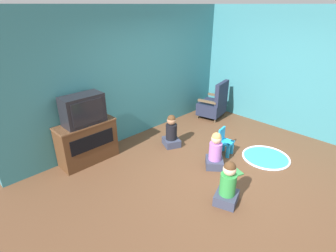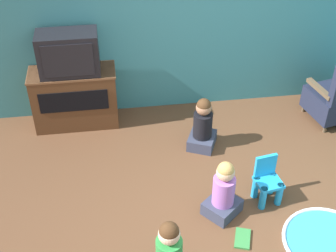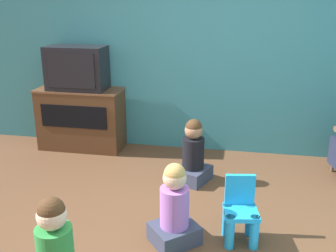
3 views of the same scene
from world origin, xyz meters
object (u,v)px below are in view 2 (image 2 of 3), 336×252
at_px(tv_cabinet, 75,97).
at_px(television, 68,53).
at_px(child_watching_center, 223,192).
at_px(book, 243,239).
at_px(child_watching_left, 203,126).
at_px(yellow_kid_chair, 267,184).

height_order(tv_cabinet, television, television).
relative_size(child_watching_center, book, 2.41).
bearing_deg(child_watching_left, yellow_kid_chair, -128.86).
bearing_deg(child_watching_center, television, 90.08).
xyz_separation_m(yellow_kid_chair, book, (-0.38, -0.51, -0.21)).
height_order(tv_cabinet, book, tv_cabinet).
relative_size(yellow_kid_chair, child_watching_center, 0.78).
relative_size(tv_cabinet, child_watching_left, 1.55).
distance_m(yellow_kid_chair, child_watching_center, 0.53).
distance_m(television, yellow_kid_chair, 2.72).
bearing_deg(tv_cabinet, yellow_kid_chair, -39.47).
bearing_deg(tv_cabinet, television, -90.00).
height_order(yellow_kid_chair, book, yellow_kid_chair).
bearing_deg(television, tv_cabinet, 90.00).
xyz_separation_m(child_watching_left, book, (0.12, -1.48, -0.28)).
xyz_separation_m(television, yellow_kid_chair, (2.01, -1.64, -0.81)).
distance_m(child_watching_center, book, 0.49).
relative_size(child_watching_left, child_watching_center, 1.00).
bearing_deg(tv_cabinet, child_watching_center, -49.88).
bearing_deg(child_watching_left, book, -151.56).
bearing_deg(child_watching_center, child_watching_left, 49.36).
xyz_separation_m(tv_cabinet, yellow_kid_chair, (2.01, -1.66, -0.18)).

